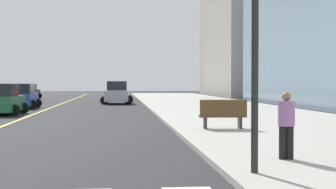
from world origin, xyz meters
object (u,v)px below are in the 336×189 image
object	(u,v)px
park_bench	(223,115)
car_red_second	(118,93)
car_blue_fifth	(22,97)
pedestrian_waiting_east	(286,122)
car_black_sixth	(29,92)
traffic_light_near_corner	(255,6)
car_green_fourth	(2,100)
car_silver_third	(117,93)

from	to	relation	value
park_bench	car_red_second	bearing A→B (deg)	9.86
car_blue_fifth	pedestrian_waiting_east	size ratio (longest dim) A/B	2.64
park_bench	car_blue_fifth	bearing A→B (deg)	33.26
car_black_sixth	traffic_light_near_corner	world-z (taller)	traffic_light_near_corner
car_red_second	park_bench	bearing A→B (deg)	97.34
car_green_fourth	traffic_light_near_corner	world-z (taller)	traffic_light_near_corner
car_green_fourth	car_blue_fifth	size ratio (longest dim) A/B	1.02
park_bench	traffic_light_near_corner	bearing A→B (deg)	175.29
car_silver_third	car_green_fourth	distance (m)	16.34
car_red_second	car_green_fourth	size ratio (longest dim) A/B	0.98
car_green_fourth	car_black_sixth	world-z (taller)	car_green_fourth
car_black_sixth	pedestrian_waiting_east	bearing A→B (deg)	-71.62
car_red_second	park_bench	world-z (taller)	car_red_second
car_red_second	car_silver_third	distance (m)	7.72
car_blue_fifth	park_bench	world-z (taller)	car_blue_fifth
car_red_second	car_blue_fifth	xyz separation A→B (m)	(-7.12, -15.11, 0.00)
car_green_fourth	park_bench	xyz separation A→B (m)	(10.84, -11.70, -0.18)
car_black_sixth	car_silver_third	bearing A→B (deg)	-54.05
car_green_fourth	pedestrian_waiting_east	size ratio (longest dim) A/B	2.69
park_bench	pedestrian_waiting_east	size ratio (longest dim) A/B	1.17
car_red_second	car_green_fourth	world-z (taller)	car_green_fourth
car_green_fourth	car_blue_fifth	distance (m)	7.51
traffic_light_near_corner	car_blue_fifth	bearing A→B (deg)	-71.18
car_red_second	car_black_sixth	size ratio (longest dim) A/B	1.04
car_red_second	car_green_fourth	distance (m)	23.63
car_black_sixth	pedestrian_waiting_east	size ratio (longest dim) A/B	2.54
traffic_light_near_corner	pedestrian_waiting_east	distance (m)	3.19
pedestrian_waiting_east	car_blue_fifth	bearing A→B (deg)	119.65
car_silver_third	car_black_sixth	bearing A→B (deg)	-54.38
car_silver_third	car_black_sixth	size ratio (longest dim) A/B	1.16
car_green_fourth	traffic_light_near_corner	size ratio (longest dim) A/B	0.90
car_blue_fifth	traffic_light_near_corner	xyz separation A→B (m)	(9.78, -28.68, 2.58)
car_green_fourth	car_blue_fifth	xyz separation A→B (m)	(-0.26, 7.50, -0.01)
car_red_second	car_blue_fifth	distance (m)	16.70
car_silver_third	pedestrian_waiting_east	xyz separation A→B (m)	(3.99, -34.39, 0.06)
car_blue_fifth	traffic_light_near_corner	size ratio (longest dim) A/B	0.88
car_blue_fifth	car_black_sixth	bearing A→B (deg)	97.63
car_blue_fifth	pedestrian_waiting_east	bearing A→B (deg)	-68.50
car_blue_fifth	car_red_second	bearing A→B (deg)	64.15
car_red_second	pedestrian_waiting_east	bearing A→B (deg)	95.96
traffic_light_near_corner	park_bench	distance (m)	9.96
car_green_fourth	pedestrian_waiting_east	bearing A→B (deg)	-59.74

